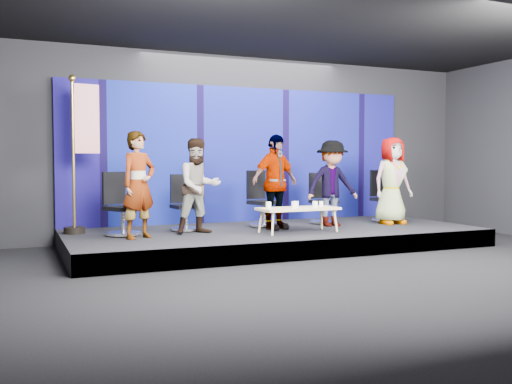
# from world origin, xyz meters

# --- Properties ---
(ground) EXTENTS (10.00, 10.00, 0.00)m
(ground) POSITION_xyz_m (0.00, 0.00, 0.00)
(ground) COLOR black
(ground) RESTS_ON ground
(room_walls) EXTENTS (10.02, 8.02, 3.51)m
(room_walls) POSITION_xyz_m (0.00, 0.00, 2.43)
(room_walls) COLOR black
(room_walls) RESTS_ON ground
(riser) EXTENTS (7.00, 3.00, 0.30)m
(riser) POSITION_xyz_m (0.00, 2.50, 0.15)
(riser) COLOR black
(riser) RESTS_ON ground
(backdrop) EXTENTS (7.00, 0.08, 2.60)m
(backdrop) POSITION_xyz_m (0.00, 3.95, 1.60)
(backdrop) COLOR #12064E
(backdrop) RESTS_ON riser
(chair_a) EXTENTS (0.76, 0.76, 1.00)m
(chair_a) POSITION_xyz_m (-2.60, 2.66, 0.63)
(chair_a) COLOR silver
(chair_a) RESTS_ON riser
(panelist_a) EXTENTS (0.70, 0.61, 1.62)m
(panelist_a) POSITION_xyz_m (-2.41, 2.20, 1.11)
(panelist_a) COLOR black
(panelist_a) RESTS_ON riser
(chair_b) EXTENTS (0.58, 0.58, 0.95)m
(chair_b) POSITION_xyz_m (-1.49, 2.90, 0.61)
(chair_b) COLOR silver
(chair_b) RESTS_ON riser
(panelist_b) EXTENTS (0.80, 0.65, 1.54)m
(panelist_b) POSITION_xyz_m (-1.40, 2.41, 1.07)
(panelist_b) COLOR black
(panelist_b) RESTS_ON riser
(chair_c) EXTENTS (0.71, 0.71, 1.01)m
(chair_c) POSITION_xyz_m (-0.04, 2.96, 0.63)
(chair_c) COLOR silver
(chair_c) RESTS_ON riser
(panelist_c) EXTENTS (1.03, 0.66, 1.63)m
(panelist_c) POSITION_xyz_m (-0.02, 2.46, 1.11)
(panelist_c) COLOR black
(panelist_c) RESTS_ON riser
(chair_d) EXTENTS (0.54, 0.54, 0.95)m
(chair_d) POSITION_xyz_m (1.22, 3.00, 0.61)
(chair_d) COLOR silver
(chair_d) RESTS_ON riser
(panelist_d) EXTENTS (1.00, 0.58, 1.54)m
(panelist_d) POSITION_xyz_m (1.13, 2.51, 1.07)
(panelist_d) COLOR black
(panelist_d) RESTS_ON riser
(chair_e) EXTENTS (0.58, 0.58, 1.00)m
(chair_e) POSITION_xyz_m (2.52, 2.86, 0.63)
(chair_e) COLOR silver
(chair_e) RESTS_ON riser
(panelist_e) EXTENTS (0.81, 0.54, 1.62)m
(panelist_e) POSITION_xyz_m (2.35, 2.39, 1.11)
(panelist_e) COLOR black
(panelist_e) RESTS_ON riser
(coffee_table) EXTENTS (1.36, 0.62, 0.41)m
(coffee_table) POSITION_xyz_m (0.16, 1.94, 0.68)
(coffee_table) COLOR tan
(coffee_table) RESTS_ON riser
(mug_a) EXTENTS (0.09, 0.09, 0.10)m
(mug_a) POSITION_xyz_m (-0.35, 2.00, 0.76)
(mug_a) COLOR white
(mug_a) RESTS_ON coffee_table
(mug_b) EXTENTS (0.09, 0.09, 0.11)m
(mug_b) POSITION_xyz_m (0.04, 1.84, 0.76)
(mug_b) COLOR white
(mug_b) RESTS_ON coffee_table
(mug_c) EXTENTS (0.08, 0.08, 0.10)m
(mug_c) POSITION_xyz_m (0.19, 2.07, 0.76)
(mug_c) COLOR white
(mug_c) RESTS_ON coffee_table
(mug_d) EXTENTS (0.09, 0.09, 0.10)m
(mug_d) POSITION_xyz_m (0.44, 1.87, 0.76)
(mug_d) COLOR white
(mug_d) RESTS_ON coffee_table
(mug_e) EXTENTS (0.07, 0.07, 0.08)m
(mug_e) POSITION_xyz_m (0.64, 2.03, 0.75)
(mug_e) COLOR white
(mug_e) RESTS_ON coffee_table
(flag_stand) EXTENTS (0.59, 0.34, 2.55)m
(flag_stand) POSITION_xyz_m (-3.12, 3.21, 1.65)
(flag_stand) COLOR black
(flag_stand) RESTS_ON riser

